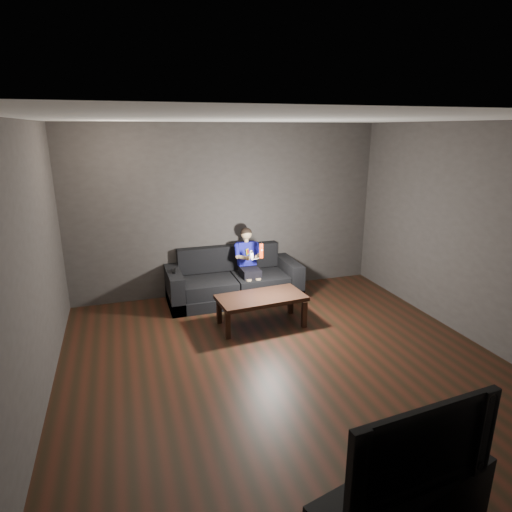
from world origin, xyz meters
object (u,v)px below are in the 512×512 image
object	(u,v)px
sofa	(233,283)
child	(248,258)
coffee_table	(261,300)
media_console	(403,511)

from	to	relation	value
sofa	child	size ratio (longest dim) A/B	2.00
child	coffee_table	world-z (taller)	child
sofa	media_console	xyz separation A→B (m)	(-0.04, -4.39, -0.02)
coffee_table	media_console	distance (m)	3.34
sofa	media_console	bearing A→B (deg)	-90.55
sofa	child	bearing A→B (deg)	-13.53
child	coffee_table	bearing A→B (deg)	-96.96
coffee_table	media_console	bearing A→B (deg)	-92.66
coffee_table	media_console	xyz separation A→B (m)	(-0.15, -3.34, -0.13)
coffee_table	media_console	size ratio (longest dim) A/B	0.91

